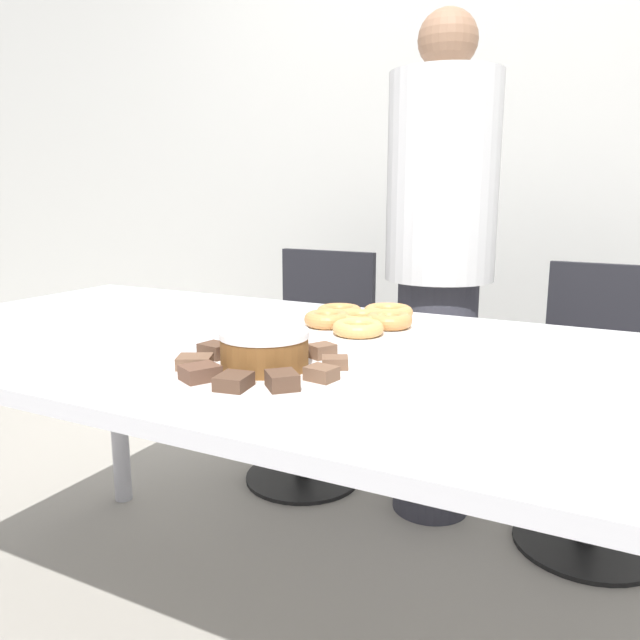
{
  "coord_description": "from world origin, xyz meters",
  "views": [
    {
      "loc": [
        0.66,
        -1.11,
        1.09
      ],
      "look_at": [
        0.08,
        0.01,
        0.83
      ],
      "focal_mm": 35.0,
      "sensor_mm": 36.0,
      "label": 1
    }
  ],
  "objects_px": {
    "frosted_cake": "(265,349)",
    "napkin": "(516,388)",
    "person_standing": "(439,264)",
    "office_chair_left": "(310,374)",
    "plate_donuts": "(362,327)",
    "plate_cake": "(265,371)",
    "office_chair_right": "(598,417)"
  },
  "relations": [
    {
      "from": "person_standing",
      "to": "plate_donuts",
      "type": "xyz_separation_m",
      "value": [
        0.01,
        -0.66,
        -0.08
      ]
    },
    {
      "from": "office_chair_left",
      "to": "napkin",
      "type": "distance_m",
      "value": 1.42
    },
    {
      "from": "person_standing",
      "to": "plate_donuts",
      "type": "relative_size",
      "value": 4.29
    },
    {
      "from": "plate_donuts",
      "to": "napkin",
      "type": "relative_size",
      "value": 3.02
    },
    {
      "from": "person_standing",
      "to": "napkin",
      "type": "relative_size",
      "value": 12.96
    },
    {
      "from": "plate_cake",
      "to": "plate_donuts",
      "type": "relative_size",
      "value": 0.9
    },
    {
      "from": "office_chair_left",
      "to": "office_chair_right",
      "type": "bearing_deg",
      "value": 0.59
    },
    {
      "from": "plate_donuts",
      "to": "napkin",
      "type": "distance_m",
      "value": 0.51
    },
    {
      "from": "office_chair_right",
      "to": "plate_cake",
      "type": "distance_m",
      "value": 1.28
    },
    {
      "from": "office_chair_right",
      "to": "plate_cake",
      "type": "bearing_deg",
      "value": -112.07
    },
    {
      "from": "frosted_cake",
      "to": "napkin",
      "type": "distance_m",
      "value": 0.43
    },
    {
      "from": "plate_donuts",
      "to": "napkin",
      "type": "bearing_deg",
      "value": -36.75
    },
    {
      "from": "napkin",
      "to": "person_standing",
      "type": "bearing_deg",
      "value": 113.67
    },
    {
      "from": "office_chair_left",
      "to": "plate_cake",
      "type": "distance_m",
      "value": 1.28
    },
    {
      "from": "plate_donuts",
      "to": "frosted_cake",
      "type": "xyz_separation_m",
      "value": [
        -0.01,
        -0.41,
        0.04
      ]
    },
    {
      "from": "office_chair_left",
      "to": "napkin",
      "type": "height_order",
      "value": "office_chair_left"
    },
    {
      "from": "office_chair_right",
      "to": "person_standing",
      "type": "bearing_deg",
      "value": -172.0
    },
    {
      "from": "person_standing",
      "to": "plate_cake",
      "type": "distance_m",
      "value": 1.07
    },
    {
      "from": "plate_cake",
      "to": "napkin",
      "type": "relative_size",
      "value": 2.73
    },
    {
      "from": "person_standing",
      "to": "frosted_cake",
      "type": "relative_size",
      "value": 10.26
    },
    {
      "from": "office_chair_right",
      "to": "frosted_cake",
      "type": "xyz_separation_m",
      "value": [
        -0.5,
        -1.12,
        0.41
      ]
    },
    {
      "from": "person_standing",
      "to": "plate_cake",
      "type": "relative_size",
      "value": 4.76
    },
    {
      "from": "person_standing",
      "to": "office_chair_left",
      "type": "distance_m",
      "value": 0.68
    },
    {
      "from": "office_chair_left",
      "to": "plate_donuts",
      "type": "height_order",
      "value": "office_chair_left"
    },
    {
      "from": "person_standing",
      "to": "office_chair_left",
      "type": "xyz_separation_m",
      "value": [
        -0.51,
        0.05,
        -0.46
      ]
    },
    {
      "from": "office_chair_right",
      "to": "plate_cake",
      "type": "relative_size",
      "value": 2.52
    },
    {
      "from": "person_standing",
      "to": "plate_cake",
      "type": "height_order",
      "value": "person_standing"
    },
    {
      "from": "person_standing",
      "to": "plate_donuts",
      "type": "bearing_deg",
      "value": -88.85
    },
    {
      "from": "office_chair_left",
      "to": "napkin",
      "type": "relative_size",
      "value": 6.87
    },
    {
      "from": "office_chair_left",
      "to": "napkin",
      "type": "xyz_separation_m",
      "value": [
        0.93,
        -1.01,
        0.37
      ]
    },
    {
      "from": "person_standing",
      "to": "frosted_cake",
      "type": "bearing_deg",
      "value": -89.74
    },
    {
      "from": "frosted_cake",
      "to": "person_standing",
      "type": "bearing_deg",
      "value": 90.26
    }
  ]
}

